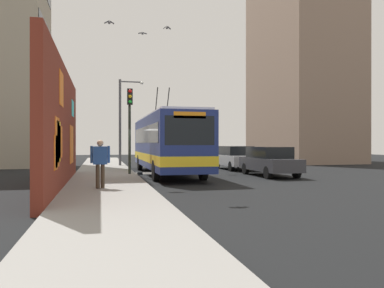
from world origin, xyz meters
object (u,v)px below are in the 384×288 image
(parked_car_dark_gray, at_px, (269,161))
(pedestrian_near_wall, at_px, (100,160))
(city_bus, at_px, (167,142))
(traffic_light, at_px, (130,117))
(parked_car_silver, at_px, (235,157))
(street_lamp, at_px, (123,116))

(parked_car_dark_gray, distance_m, pedestrian_near_wall, 10.22)
(city_bus, height_order, traffic_light, city_bus)
(city_bus, relative_size, parked_car_silver, 2.54)
(parked_car_dark_gray, xyz_separation_m, street_lamp, (9.64, 7.24, 2.97))
(parked_car_dark_gray, relative_size, traffic_light, 1.02)
(pedestrian_near_wall, distance_m, street_lamp, 15.03)
(parked_car_silver, height_order, street_lamp, street_lamp)
(pedestrian_near_wall, bearing_deg, traffic_light, -13.42)
(city_bus, bearing_deg, traffic_light, 116.28)
(parked_car_silver, relative_size, street_lamp, 0.74)
(parked_car_dark_gray, distance_m, street_lamp, 12.42)
(street_lamp, bearing_deg, city_bus, -164.37)
(pedestrian_near_wall, relative_size, traffic_light, 0.39)
(traffic_light, bearing_deg, pedestrian_near_wall, 166.58)
(city_bus, height_order, parked_car_silver, city_bus)
(parked_car_silver, height_order, traffic_light, traffic_light)
(parked_car_dark_gray, relative_size, pedestrian_near_wall, 2.64)
(traffic_light, height_order, street_lamp, street_lamp)
(street_lamp, bearing_deg, traffic_light, 179.22)
(city_bus, relative_size, pedestrian_near_wall, 6.77)
(traffic_light, distance_m, street_lamp, 8.36)
(city_bus, distance_m, street_lamp, 7.80)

